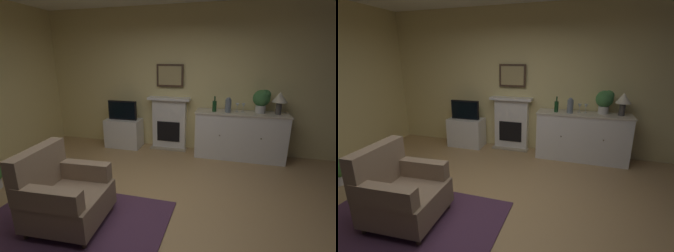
% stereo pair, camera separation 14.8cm
% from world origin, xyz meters
% --- Properties ---
extents(ground_plane, '(6.09, 5.01, 0.10)m').
position_xyz_m(ground_plane, '(0.00, 0.00, -0.05)').
color(ground_plane, tan).
rests_on(ground_plane, ground).
extents(wall_rear, '(6.09, 0.06, 2.85)m').
position_xyz_m(wall_rear, '(0.00, 2.47, 1.43)').
color(wall_rear, '#EAD68C').
rests_on(wall_rear, ground_plane).
extents(area_rug, '(2.18, 1.53, 0.02)m').
position_xyz_m(area_rug, '(-0.76, -0.38, 0.01)').
color(area_rug, '#4C2D47').
rests_on(area_rug, ground_plane).
extents(fireplace_unit, '(0.87, 0.30, 1.10)m').
position_xyz_m(fireplace_unit, '(-0.26, 2.35, 0.55)').
color(fireplace_unit, white).
rests_on(fireplace_unit, ground_plane).
extents(framed_picture, '(0.55, 0.04, 0.45)m').
position_xyz_m(framed_picture, '(-0.26, 2.39, 1.53)').
color(framed_picture, '#473323').
extents(sideboard_cabinet, '(1.67, 0.49, 0.90)m').
position_xyz_m(sideboard_cabinet, '(1.16, 2.17, 0.45)').
color(sideboard_cabinet, white).
rests_on(sideboard_cabinet, ground_plane).
extents(table_lamp, '(0.26, 0.26, 0.40)m').
position_xyz_m(table_lamp, '(1.78, 2.17, 1.18)').
color(table_lamp, '#4C4742').
rests_on(table_lamp, sideboard_cabinet).
extents(wine_bottle, '(0.08, 0.08, 0.29)m').
position_xyz_m(wine_bottle, '(0.66, 2.12, 1.01)').
color(wine_bottle, '#193F1E').
rests_on(wine_bottle, sideboard_cabinet).
extents(wine_glass_left, '(0.07, 0.07, 0.16)m').
position_xyz_m(wine_glass_left, '(1.07, 2.19, 1.02)').
color(wine_glass_left, silver).
rests_on(wine_glass_left, sideboard_cabinet).
extents(wine_glass_center, '(0.07, 0.07, 0.16)m').
position_xyz_m(wine_glass_center, '(1.18, 2.20, 1.02)').
color(wine_glass_center, silver).
rests_on(wine_glass_center, sideboard_cabinet).
extents(vase_decorative, '(0.11, 0.11, 0.28)m').
position_xyz_m(vase_decorative, '(0.91, 2.12, 1.04)').
color(vase_decorative, slate).
rests_on(vase_decorative, sideboard_cabinet).
extents(tv_cabinet, '(0.75, 0.42, 0.61)m').
position_xyz_m(tv_cabinet, '(-1.24, 2.18, 0.31)').
color(tv_cabinet, white).
rests_on(tv_cabinet, ground_plane).
extents(tv_set, '(0.62, 0.07, 0.40)m').
position_xyz_m(tv_set, '(-1.24, 2.16, 0.81)').
color(tv_set, black).
rests_on(tv_set, tv_cabinet).
extents(potted_plant_small, '(0.30, 0.30, 0.43)m').
position_xyz_m(potted_plant_small, '(1.49, 2.21, 1.16)').
color(potted_plant_small, beige).
rests_on(potted_plant_small, sideboard_cabinet).
extents(armchair, '(0.86, 0.82, 0.92)m').
position_xyz_m(armchair, '(-0.84, -0.31, 0.38)').
color(armchair, '#8C7259').
rests_on(armchair, ground_plane).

